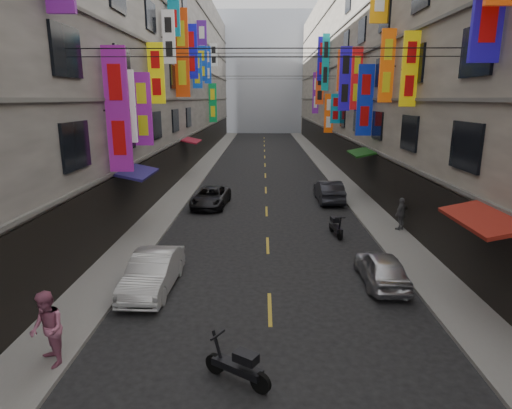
{
  "coord_description": "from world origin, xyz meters",
  "views": [
    {
      "loc": [
        -0.25,
        5.73,
        6.44
      ],
      "look_at": [
        -0.38,
        14.29,
        4.32
      ],
      "focal_mm": 30.0,
      "sensor_mm": 36.0,
      "label": 1
    }
  ],
  "objects_px": {
    "car_right_mid": "(382,268)",
    "pedestrian_lfar": "(47,329)",
    "scooter_crossing": "(238,366)",
    "pedestrian_rfar": "(401,214)",
    "scooter_far_right": "(336,227)",
    "car_left_mid": "(153,272)",
    "car_left_far": "(211,197)",
    "car_right_far": "(329,191)"
  },
  "relations": [
    {
      "from": "scooter_crossing",
      "to": "pedestrian_lfar",
      "type": "distance_m",
      "value": 4.67
    },
    {
      "from": "car_right_mid",
      "to": "pedestrian_lfar",
      "type": "relative_size",
      "value": 1.83
    },
    {
      "from": "car_left_mid",
      "to": "pedestrian_rfar",
      "type": "bearing_deg",
      "value": 34.58
    },
    {
      "from": "car_left_mid",
      "to": "pedestrian_lfar",
      "type": "height_order",
      "value": "pedestrian_lfar"
    },
    {
      "from": "scooter_far_right",
      "to": "pedestrian_rfar",
      "type": "bearing_deg",
      "value": -177.18
    },
    {
      "from": "car_left_mid",
      "to": "car_right_mid",
      "type": "distance_m",
      "value": 8.03
    },
    {
      "from": "car_right_mid",
      "to": "pedestrian_lfar",
      "type": "distance_m",
      "value": 10.71
    },
    {
      "from": "scooter_far_right",
      "to": "pedestrian_rfar",
      "type": "height_order",
      "value": "pedestrian_rfar"
    },
    {
      "from": "car_left_mid",
      "to": "pedestrian_lfar",
      "type": "distance_m",
      "value": 4.7
    },
    {
      "from": "scooter_far_right",
      "to": "car_right_far",
      "type": "distance_m",
      "value": 7.04
    },
    {
      "from": "scooter_far_right",
      "to": "pedestrian_rfar",
      "type": "relative_size",
      "value": 1.11
    },
    {
      "from": "car_right_mid",
      "to": "car_right_far",
      "type": "bearing_deg",
      "value": -89.93
    },
    {
      "from": "pedestrian_rfar",
      "to": "car_right_mid",
      "type": "bearing_deg",
      "value": 27.38
    },
    {
      "from": "scooter_far_right",
      "to": "car_right_mid",
      "type": "height_order",
      "value": "car_right_mid"
    },
    {
      "from": "car_left_far",
      "to": "pedestrian_lfar",
      "type": "relative_size",
      "value": 2.22
    },
    {
      "from": "scooter_far_right",
      "to": "car_right_mid",
      "type": "bearing_deg",
      "value": 89.29
    },
    {
      "from": "scooter_crossing",
      "to": "pedestrian_lfar",
      "type": "bearing_deg",
      "value": 116.49
    },
    {
      "from": "car_left_mid",
      "to": "pedestrian_rfar",
      "type": "xyz_separation_m",
      "value": [
        10.6,
        6.78,
        0.28
      ]
    },
    {
      "from": "car_right_far",
      "to": "pedestrian_lfar",
      "type": "height_order",
      "value": "pedestrian_lfar"
    },
    {
      "from": "car_left_mid",
      "to": "car_right_mid",
      "type": "height_order",
      "value": "car_left_mid"
    },
    {
      "from": "scooter_crossing",
      "to": "pedestrian_rfar",
      "type": "relative_size",
      "value": 0.98
    },
    {
      "from": "pedestrian_lfar",
      "to": "car_left_far",
      "type": "bearing_deg",
      "value": 132.84
    },
    {
      "from": "pedestrian_rfar",
      "to": "scooter_far_right",
      "type": "bearing_deg",
      "value": -28.85
    },
    {
      "from": "car_left_mid",
      "to": "car_right_far",
      "type": "height_order",
      "value": "car_right_far"
    },
    {
      "from": "car_right_far",
      "to": "pedestrian_lfar",
      "type": "bearing_deg",
      "value": 61.29
    },
    {
      "from": "scooter_far_right",
      "to": "car_left_far",
      "type": "height_order",
      "value": "car_left_far"
    },
    {
      "from": "pedestrian_rfar",
      "to": "scooter_crossing",
      "type": "bearing_deg",
      "value": 18.11
    },
    {
      "from": "car_left_mid",
      "to": "pedestrian_rfar",
      "type": "height_order",
      "value": "pedestrian_rfar"
    },
    {
      "from": "scooter_far_right",
      "to": "pedestrian_lfar",
      "type": "bearing_deg",
      "value": 42.69
    },
    {
      "from": "scooter_far_right",
      "to": "car_left_mid",
      "type": "height_order",
      "value": "car_left_mid"
    },
    {
      "from": "car_right_far",
      "to": "pedestrian_rfar",
      "type": "xyz_separation_m",
      "value": [
        2.6,
        -6.37,
        0.24
      ]
    },
    {
      "from": "car_left_far",
      "to": "car_right_mid",
      "type": "distance_m",
      "value": 13.38
    },
    {
      "from": "scooter_far_right",
      "to": "pedestrian_lfar",
      "type": "height_order",
      "value": "pedestrian_lfar"
    },
    {
      "from": "car_right_far",
      "to": "pedestrian_rfar",
      "type": "height_order",
      "value": "pedestrian_rfar"
    },
    {
      "from": "car_left_mid",
      "to": "car_left_far",
      "type": "height_order",
      "value": "car_left_mid"
    },
    {
      "from": "car_right_mid",
      "to": "pedestrian_rfar",
      "type": "relative_size",
      "value": 2.15
    },
    {
      "from": "scooter_crossing",
      "to": "pedestrian_lfar",
      "type": "relative_size",
      "value": 0.84
    },
    {
      "from": "car_left_mid",
      "to": "car_left_far",
      "type": "relative_size",
      "value": 0.94
    },
    {
      "from": "pedestrian_rfar",
      "to": "pedestrian_lfar",
      "type": "bearing_deg",
      "value": 3.48
    },
    {
      "from": "car_left_far",
      "to": "car_right_mid",
      "type": "height_order",
      "value": "car_right_mid"
    },
    {
      "from": "car_right_mid",
      "to": "car_right_far",
      "type": "distance_m",
      "value": 12.51
    },
    {
      "from": "scooter_far_right",
      "to": "pedestrian_lfar",
      "type": "relative_size",
      "value": 0.95
    }
  ]
}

